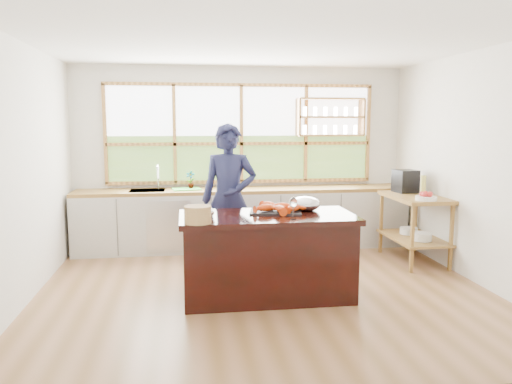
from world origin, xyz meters
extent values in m
plane|color=#976945|center=(0.00, 0.00, 0.00)|extent=(5.00, 5.00, 0.00)
cube|color=silver|center=(0.00, 2.25, 1.35)|extent=(5.00, 0.02, 2.70)
cube|color=silver|center=(0.00, -2.25, 1.35)|extent=(5.00, 0.02, 2.70)
cube|color=silver|center=(-2.50, 0.00, 1.35)|extent=(0.02, 4.50, 2.70)
cube|color=silver|center=(2.50, 0.00, 1.35)|extent=(0.02, 4.50, 2.70)
cube|color=white|center=(0.00, 0.00, 2.70)|extent=(5.00, 4.50, 0.02)
cube|color=tan|center=(0.00, 2.22, 1.70)|extent=(4.05, 0.06, 1.50)
cube|color=white|center=(0.00, 2.24, 2.05)|extent=(3.98, 0.01, 0.75)
cube|color=#3C641C|center=(0.00, 2.24, 1.32)|extent=(3.98, 0.01, 0.70)
cube|color=tan|center=(1.35, 2.11, 2.23)|extent=(1.00, 0.28, 0.03)
cube|color=tan|center=(1.35, 2.11, 1.95)|extent=(1.00, 0.28, 0.03)
cube|color=tan|center=(1.35, 2.11, 1.67)|extent=(1.00, 0.28, 0.03)
cube|color=tan|center=(0.85, 2.11, 1.95)|extent=(0.03, 0.28, 0.55)
cube|color=tan|center=(1.85, 2.11, 1.95)|extent=(0.03, 0.28, 0.55)
cube|color=beige|center=(0.00, 1.94, 0.42)|extent=(4.90, 0.62, 0.85)
cube|color=silver|center=(-1.10, 1.62, 0.43)|extent=(0.60, 0.01, 0.72)
cube|color=olive|center=(0.00, 1.94, 0.88)|extent=(4.90, 0.62, 0.05)
cube|color=silver|center=(-1.40, 1.94, 0.82)|extent=(0.50, 0.42, 0.16)
cube|color=olive|center=(2.45, 0.40, 0.45)|extent=(0.04, 0.04, 0.90)
cube|color=olive|center=(2.45, 1.40, 0.45)|extent=(0.04, 0.04, 0.90)
cube|color=olive|center=(1.93, 0.40, 0.45)|extent=(0.04, 0.04, 0.90)
cube|color=olive|center=(1.93, 1.40, 0.45)|extent=(0.04, 0.04, 0.90)
cube|color=olive|center=(2.19, 0.90, 0.32)|extent=(0.62, 1.10, 0.03)
cube|color=olive|center=(2.19, 0.90, 0.88)|extent=(0.62, 1.10, 0.05)
cylinder|color=white|center=(2.19, 0.65, 0.39)|extent=(0.24, 0.24, 0.11)
cylinder|color=white|center=(2.19, 1.05, 0.38)|extent=(0.24, 0.24, 0.09)
cube|color=black|center=(0.00, -0.20, 0.42)|extent=(1.77, 0.82, 0.84)
cube|color=black|center=(0.00, -0.20, 0.87)|extent=(1.85, 0.90, 0.06)
imported|color=#191C3D|center=(-0.32, 0.72, 0.93)|extent=(0.74, 0.55, 1.86)
imported|color=slate|center=(-0.78, 2.00, 1.03)|extent=(0.16, 0.13, 0.27)
cube|color=green|center=(-0.84, 1.94, 0.91)|extent=(0.44, 0.36, 0.01)
cube|color=black|center=(2.19, 1.22, 1.06)|extent=(0.31, 0.32, 0.31)
cylinder|color=#BFC056|center=(2.24, 0.79, 1.04)|extent=(0.08, 0.08, 0.28)
cylinder|color=white|center=(2.14, 0.50, 0.93)|extent=(0.26, 0.26, 0.05)
sphere|color=#AD221F|center=(2.19, 0.50, 0.97)|extent=(0.07, 0.07, 0.07)
sphere|color=#AD221F|center=(2.16, 0.55, 0.97)|extent=(0.07, 0.07, 0.07)
sphere|color=#AD221F|center=(2.10, 0.53, 0.97)|extent=(0.07, 0.07, 0.07)
sphere|color=#AD221F|center=(2.10, 0.47, 0.97)|extent=(0.07, 0.07, 0.07)
sphere|color=#AD221F|center=(2.16, 0.45, 0.97)|extent=(0.07, 0.07, 0.07)
cube|color=black|center=(0.11, -0.07, 0.91)|extent=(0.62, 0.50, 0.02)
ellipsoid|color=#E34A0E|center=(-0.01, -0.12, 0.96)|extent=(0.23, 0.15, 0.08)
ellipsoid|color=#E34A0E|center=(0.19, -0.05, 0.96)|extent=(0.23, 0.14, 0.08)
ellipsoid|color=#E34A0E|center=(0.29, -0.17, 0.96)|extent=(0.21, 0.21, 0.08)
ellipsoid|color=#E34A0E|center=(0.06, 0.05, 0.96)|extent=(0.18, 0.23, 0.08)
ellipsoid|color=#E34A0E|center=(0.13, -0.21, 0.96)|extent=(0.11, 0.22, 0.08)
ellipsoid|color=silver|center=(-0.69, -0.26, 0.96)|extent=(0.28, 0.28, 0.13)
ellipsoid|color=silver|center=(0.46, 0.00, 0.97)|extent=(0.34, 0.34, 0.17)
cylinder|color=silver|center=(0.22, -0.47, 0.90)|extent=(0.06, 0.06, 0.01)
cylinder|color=silver|center=(0.22, -0.47, 0.97)|extent=(0.01, 0.01, 0.13)
ellipsoid|color=silver|center=(0.22, -0.47, 1.07)|extent=(0.08, 0.08, 0.10)
cylinder|color=tan|center=(-0.74, -0.55, 0.98)|extent=(0.26, 0.26, 0.17)
cylinder|color=white|center=(-0.78, -0.03, 0.94)|extent=(0.16, 0.31, 0.08)
camera|label=1|loc=(-0.85, -5.33, 1.87)|focal=35.00mm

